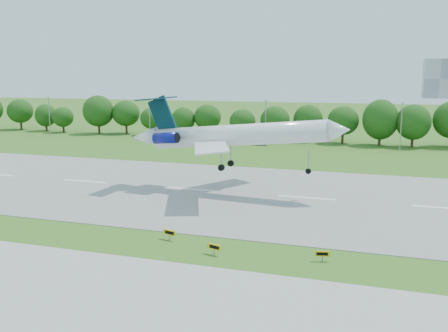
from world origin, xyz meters
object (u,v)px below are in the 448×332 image
airliner (227,135)px  service_vehicle_b (260,143)px  service_vehicle_a (214,139)px  taxi_sign_left (170,233)px

airliner → service_vehicle_b: (-8.04, 55.53, -8.87)m
airliner → service_vehicle_a: size_ratio=11.27×
taxi_sign_left → service_vehicle_b: 81.05m
airliner → service_vehicle_b: bearing=101.9°
taxi_sign_left → service_vehicle_a: size_ratio=0.51×
airliner → service_vehicle_a: bearing=114.5°
taxi_sign_left → service_vehicle_b: size_ratio=0.43×
taxi_sign_left → service_vehicle_a: 88.37m
airliner → service_vehicle_b: size_ratio=9.47×
airliner → taxi_sign_left: (0.91, -25.03, -8.66)m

